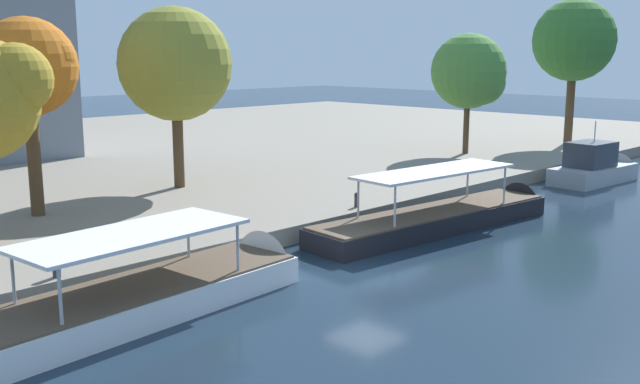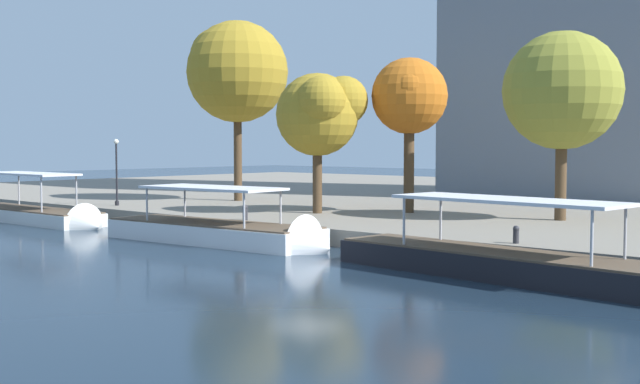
{
  "view_description": "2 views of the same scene",
  "coord_description": "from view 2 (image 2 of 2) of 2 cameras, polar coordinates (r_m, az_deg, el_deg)",
  "views": [
    {
      "loc": [
        -19.79,
        -17.11,
        8.25
      ],
      "look_at": [
        -0.77,
        1.69,
        3.06
      ],
      "focal_mm": 40.69,
      "sensor_mm": 36.0,
      "label": 1
    },
    {
      "loc": [
        21.34,
        -23.49,
        4.78
      ],
      "look_at": [
        -2.0,
        3.08,
        2.69
      ],
      "focal_mm": 45.28,
      "sensor_mm": 36.0,
      "label": 2
    }
  ],
  "objects": [
    {
      "name": "tree_2",
      "position": [
        57.56,
        -6.05,
        8.65
      ],
      "size": [
        7.13,
        7.13,
        12.64
      ],
      "color": "#4C3823",
      "rests_on": "dock_promenade"
    },
    {
      "name": "tree_5",
      "position": [
        44.26,
        16.94,
        6.75
      ],
      "size": [
        6.17,
        6.17,
        9.86
      ],
      "color": "#4C3823",
      "rests_on": "dock_promenade"
    },
    {
      "name": "ground_plane",
      "position": [
        32.09,
        -0.96,
        -5.19
      ],
      "size": [
        220.0,
        220.0,
        0.0
      ],
      "primitive_type": "plane",
      "color": "#192838"
    },
    {
      "name": "tree_3",
      "position": [
        46.31,
        0.13,
        5.74
      ],
      "size": [
        4.95,
        4.78,
        8.07
      ],
      "color": "#4C3823",
      "rests_on": "dock_promenade"
    },
    {
      "name": "lamp_post",
      "position": [
        54.0,
        -14.18,
        1.53
      ],
      "size": [
        0.33,
        0.33,
        4.33
      ],
      "color": "black",
      "rests_on": "dock_promenade"
    },
    {
      "name": "tour_boat_1",
      "position": [
        38.9,
        -6.47,
        -3.16
      ],
      "size": [
        13.23,
        4.1,
        3.93
      ],
      "rotation": [
        0.0,
        0.0,
        0.08
      ],
      "color": "white",
      "rests_on": "ground_plane"
    },
    {
      "name": "tour_boat_2",
      "position": [
        29.11,
        14.66,
        -5.48
      ],
      "size": [
        15.31,
        4.04,
        3.92
      ],
      "rotation": [
        0.0,
        0.0,
        -0.09
      ],
      "color": "black",
      "rests_on": "ground_plane"
    },
    {
      "name": "mooring_bollard_1",
      "position": [
        42.45,
        -5.31,
        -1.41
      ],
      "size": [
        0.3,
        0.3,
        0.82
      ],
      "color": "#2D2D33",
      "rests_on": "dock_promenade"
    },
    {
      "name": "mooring_bollard_0",
      "position": [
        33.31,
        13.68,
        -2.89
      ],
      "size": [
        0.26,
        0.26,
        0.72
      ],
      "color": "#2D2D33",
      "rests_on": "dock_promenade"
    },
    {
      "name": "dock_promenade",
      "position": [
        60.2,
        20.42,
        -1.0
      ],
      "size": [
        120.0,
        55.0,
        0.81
      ],
      "primitive_type": "cube",
      "color": "gray",
      "rests_on": "ground_plane"
    },
    {
      "name": "tree_0",
      "position": [
        47.17,
        6.42,
        6.67
      ],
      "size": [
        4.42,
        4.42,
        9.0
      ],
      "color": "#4C3823",
      "rests_on": "dock_promenade"
    },
    {
      "name": "tour_boat_0",
      "position": [
        52.04,
        -19.24,
        -1.73
      ],
      "size": [
        13.71,
        2.89,
        4.15
      ],
      "rotation": [
        0.0,
        0.0,
        -0.0
      ],
      "color": "silver",
      "rests_on": "ground_plane"
    }
  ]
}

